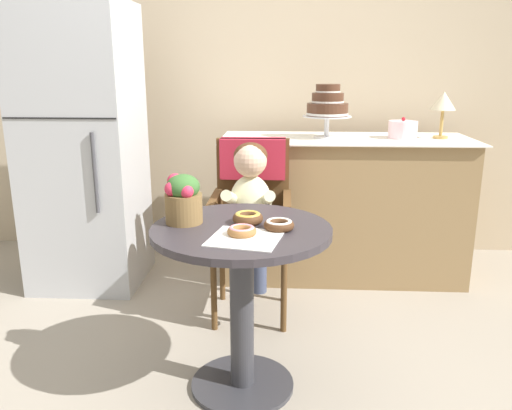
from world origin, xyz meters
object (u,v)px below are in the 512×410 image
object	(u,v)px
donut_side	(248,218)
round_layer_cake	(403,130)
wicker_chair	(252,198)
cafe_table	(242,277)
refrigerator	(84,149)
donut_front	(242,231)
table_lamp	(443,103)
seated_child	(250,199)
tiered_cake_stand	(327,106)
donut_mid	(279,224)
flower_vase	(183,197)

from	to	relation	value
donut_side	round_layer_cake	size ratio (longest dim) A/B	0.70
wicker_chair	cafe_table	bearing A→B (deg)	-94.31
cafe_table	refrigerator	xyz separation A→B (m)	(-1.05, 1.10, 0.34)
wicker_chair	donut_side	size ratio (longest dim) A/B	7.72
donut_front	table_lamp	size ratio (longest dim) A/B	0.39
seated_child	refrigerator	bearing A→B (deg)	154.87
tiered_cake_stand	round_layer_cake	size ratio (longest dim) A/B	1.86
donut_mid	refrigerator	bearing A→B (deg)	136.80
donut_side	tiered_cake_stand	world-z (taller)	tiered_cake_stand
donut_side	table_lamp	bearing A→B (deg)	48.79
wicker_chair	donut_side	world-z (taller)	wicker_chair
donut_mid	refrigerator	distance (m)	1.65
cafe_table	table_lamp	distance (m)	1.84
donut_mid	tiered_cake_stand	distance (m)	1.40
tiered_cake_stand	table_lamp	bearing A→B (deg)	1.11
donut_mid	round_layer_cake	size ratio (longest dim) A/B	0.68
flower_vase	tiered_cake_stand	bearing A→B (deg)	62.15
tiered_cake_stand	refrigerator	xyz separation A→B (m)	(-1.48, -0.20, -0.25)
donut_front	donut_side	distance (m)	0.16
seated_child	donut_side	size ratio (longest dim) A/B	5.88
donut_front	flower_vase	size ratio (longest dim) A/B	0.56
round_layer_cake	refrigerator	size ratio (longest dim) A/B	0.10
flower_vase	tiered_cake_stand	size ratio (longest dim) A/B	0.61
wicker_chair	donut_mid	size ratio (longest dim) A/B	8.01
flower_vase	tiered_cake_stand	xyz separation A→B (m)	(0.66, 1.26, 0.27)
tiered_cake_stand	table_lamp	world-z (taller)	tiered_cake_stand
seated_child	flower_vase	size ratio (longest dim) A/B	3.63
table_lamp	seated_child	bearing A→B (deg)	-148.25
flower_vase	round_layer_cake	xyz separation A→B (m)	(1.13, 1.26, 0.13)
cafe_table	donut_side	size ratio (longest dim) A/B	5.83
donut_side	round_layer_cake	distance (m)	1.55
wicker_chair	round_layer_cake	xyz separation A→B (m)	(0.90, 0.54, 0.31)
tiered_cake_stand	cafe_table	bearing A→B (deg)	-108.14
cafe_table	seated_child	distance (m)	0.63
wicker_chair	refrigerator	size ratio (longest dim) A/B	0.56
wicker_chair	table_lamp	xyz separation A→B (m)	(1.14, 0.55, 0.48)
cafe_table	tiered_cake_stand	world-z (taller)	tiered_cake_stand
cafe_table	flower_vase	bearing A→B (deg)	169.30
donut_front	donut_mid	xyz separation A→B (m)	(0.14, 0.08, 0.00)
round_layer_cake	table_lamp	bearing A→B (deg)	1.54
flower_vase	table_lamp	bearing A→B (deg)	42.87
donut_front	flower_vase	bearing A→B (deg)	148.67
wicker_chair	donut_front	size ratio (longest dim) A/B	8.58
wicker_chair	flower_vase	bearing A→B (deg)	-112.53
seated_child	flower_vase	bearing A→B (deg)	-112.18
cafe_table	wicker_chair	distance (m)	0.78
donut_mid	donut_side	size ratio (longest dim) A/B	0.96
flower_vase	donut_mid	bearing A→B (deg)	-10.40
donut_mid	tiered_cake_stand	size ratio (longest dim) A/B	0.36
seated_child	round_layer_cake	xyz separation A→B (m)	(0.90, 0.70, 0.28)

